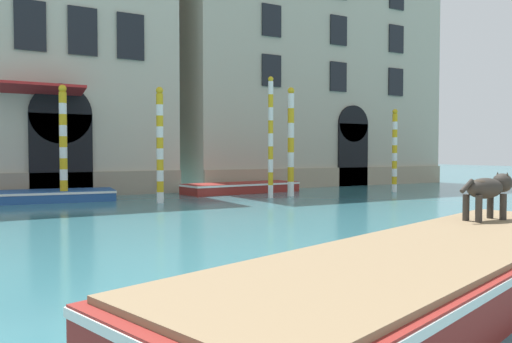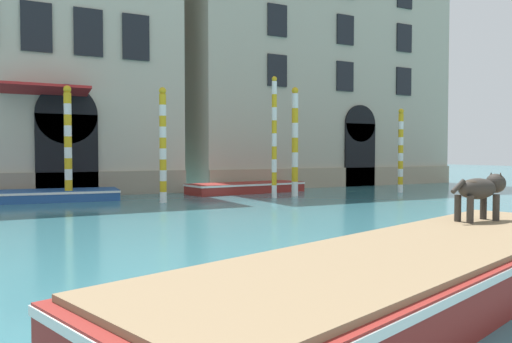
{
  "view_description": "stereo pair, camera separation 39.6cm",
  "coord_description": "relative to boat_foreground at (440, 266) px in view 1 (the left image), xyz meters",
  "views": [
    {
      "loc": [
        -1.53,
        2.56,
        1.72
      ],
      "look_at": [
        5.28,
        14.98,
        1.2
      ],
      "focal_mm": 35.0,
      "sensor_mm": 36.0,
      "label": 1
    },
    {
      "loc": [
        -1.18,
        2.38,
        1.72
      ],
      "look_at": [
        5.28,
        14.98,
        1.2
      ],
      "focal_mm": 35.0,
      "sensor_mm": 36.0,
      "label": 2
    }
  ],
  "objects": [
    {
      "name": "boat_moored_near_palazzo",
      "position": [
        -3.73,
        15.0,
        -0.12
      ],
      "size": [
        6.35,
        2.45,
        0.39
      ],
      "rotation": [
        0.0,
        0.0,
        -0.09
      ],
      "color": "#234C8C",
      "rests_on": "ground_plane"
    },
    {
      "name": "mooring_pole_1",
      "position": [
        5.85,
        12.5,
        1.85
      ],
      "size": [
        0.27,
        0.27,
        4.33
      ],
      "color": "white",
      "rests_on": "ground_plane"
    },
    {
      "name": "mooring_pole_3",
      "position": [
        -2.44,
        14.34,
        1.74
      ],
      "size": [
        0.27,
        0.27,
        4.11
      ],
      "color": "white",
      "rests_on": "ground_plane"
    },
    {
      "name": "dog_on_deck",
      "position": [
        2.35,
        1.07,
        0.8
      ],
      "size": [
        1.18,
        0.35,
        0.78
      ],
      "rotation": [
        0.0,
        0.0,
        0.0
      ],
      "color": "#332D28",
      "rests_on": "boat_foreground"
    },
    {
      "name": "boat_foreground",
      "position": [
        0.0,
        0.0,
        0.0
      ],
      "size": [
        8.79,
        4.68,
        0.63
      ],
      "rotation": [
        0.0,
        0.0,
        0.31
      ],
      "color": "maroon",
      "rests_on": "ground_plane"
    },
    {
      "name": "boat_moored_far",
      "position": [
        4.91,
        14.98,
        -0.1
      ],
      "size": [
        5.38,
        2.22,
        0.44
      ],
      "rotation": [
        0.0,
        0.0,
        0.12
      ],
      "color": "maroon",
      "rests_on": "ground_plane"
    },
    {
      "name": "mooring_pole_4",
      "position": [
        11.03,
        12.1,
        1.52
      ],
      "size": [
        0.23,
        0.23,
        3.66
      ],
      "color": "white",
      "rests_on": "ground_plane"
    },
    {
      "name": "mooring_pole_0",
      "position": [
        4.75,
        12.22,
        2.01
      ],
      "size": [
        0.2,
        0.2,
        4.64
      ],
      "color": "white",
      "rests_on": "ground_plane"
    },
    {
      "name": "palazzo_left",
      "position": [
        -3.28,
        19.32,
        6.85
      ],
      "size": [
        11.77,
        7.4,
        14.4
      ],
      "color": "#BCB29E",
      "rests_on": "ground_plane"
    },
    {
      "name": "palazzo_right",
      "position": [
        11.17,
        19.32,
        7.55
      ],
      "size": [
        14.93,
        6.13,
        15.8
      ],
      "color": "#B2A893",
      "rests_on": "ground_plane"
    },
    {
      "name": "mooring_pole_5",
      "position": [
        0.44,
        12.41,
        1.69
      ],
      "size": [
        0.25,
        0.25,
        4.0
      ],
      "color": "white",
      "rests_on": "ground_plane"
    }
  ]
}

